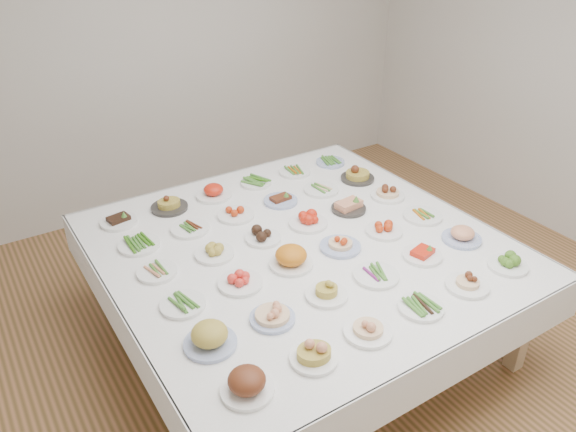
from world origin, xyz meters
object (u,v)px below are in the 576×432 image
display_table (301,252)px  dish_0 (247,380)px  dish_18 (157,271)px  dish_35 (330,161)px

display_table → dish_0: dish_0 is taller
display_table → dish_18: dish_18 is taller
dish_35 → dish_18: bearing=-158.3°
dish_0 → dish_35: bearing=45.1°
dish_18 → dish_35: (1.77, 0.70, -0.00)m
dish_0 → dish_18: dish_0 is taller
display_table → dish_18: bearing=168.4°
dish_18 → display_table: bearing=-11.6°
display_table → dish_0: bearing=-134.7°
display_table → dish_35: 1.25m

